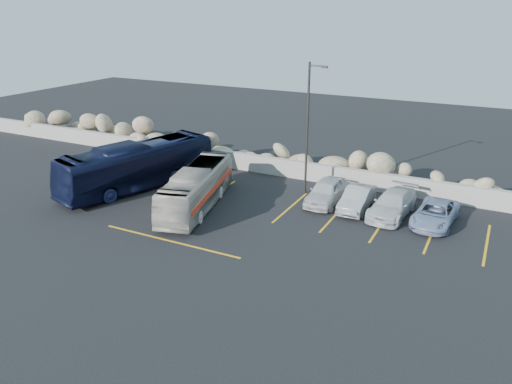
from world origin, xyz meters
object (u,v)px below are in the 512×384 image
at_px(lamppost, 308,126).
at_px(car_a, 326,191).
at_px(car_b, 357,199).
at_px(car_c, 393,204).
at_px(car_d, 435,214).
at_px(vintage_bus, 197,188).
at_px(tour_coach, 138,165).

height_order(lamppost, car_a, lamppost).
distance_m(car_b, car_c, 2.01).
height_order(car_a, car_b, car_a).
xyz_separation_m(car_b, car_d, (4.31, -0.14, -0.06)).
bearing_deg(vintage_bus, lamppost, 31.15).
xyz_separation_m(tour_coach, car_b, (13.54, 2.75, -0.82)).
height_order(lamppost, car_b, lamppost).
bearing_deg(tour_coach, car_d, 25.07).
bearing_deg(car_a, car_b, -5.52).
height_order(vintage_bus, car_b, vintage_bus).
height_order(vintage_bus, car_a, vintage_bus).
bearing_deg(car_a, car_c, -2.73).
xyz_separation_m(tour_coach, car_c, (15.55, 2.77, -0.81)).
height_order(tour_coach, car_d, tour_coach).
relative_size(lamppost, car_d, 1.89).
bearing_deg(car_b, tour_coach, -169.41).
height_order(car_a, car_d, car_a).
height_order(car_c, car_d, car_c).
xyz_separation_m(lamppost, car_a, (1.62, -0.87, -3.59)).
height_order(car_b, car_c, car_c).
distance_m(car_a, car_b, 1.93).
height_order(lamppost, car_d, lamppost).
distance_m(car_c, car_d, 2.31).
distance_m(lamppost, car_d, 8.76).
xyz_separation_m(vintage_bus, car_a, (6.43, 4.02, -0.46)).
xyz_separation_m(vintage_bus, car_b, (8.35, 3.86, -0.53)).
height_order(lamppost, vintage_bus, lamppost).
bearing_deg(car_c, tour_coach, -164.55).
bearing_deg(vintage_bus, car_d, 2.06).
distance_m(tour_coach, car_a, 12.00).
relative_size(tour_coach, car_b, 2.69).
relative_size(lamppost, car_b, 2.04).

